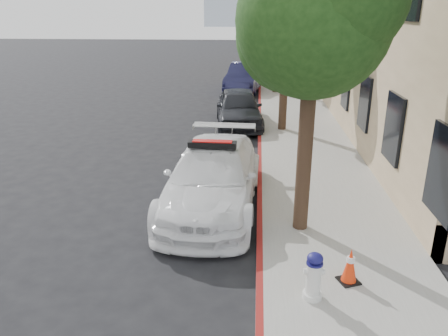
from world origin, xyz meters
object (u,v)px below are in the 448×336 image
parked_car_mid (239,108)px  traffic_cone (350,266)px  fire_hydrant (314,276)px  police_car (213,177)px  parked_car_far (245,77)px

parked_car_mid → traffic_cone: parked_car_mid is taller
parked_car_mid → traffic_cone: (2.34, -10.85, -0.28)m
fire_hydrant → police_car: bearing=116.0°
traffic_cone → parked_car_mid: bearing=102.2°
parked_car_mid → parked_car_far: parked_car_far is taller
police_car → fire_hydrant: bearing=-59.6°
traffic_cone → parked_car_far: bearing=97.1°
police_car → parked_car_mid: bearing=90.2°
police_car → parked_car_far: police_car is taller
parked_car_far → fire_hydrant: size_ratio=5.98×
parked_car_mid → fire_hydrant: bearing=-87.6°
traffic_cone → fire_hydrant: bearing=-143.4°
parked_car_far → traffic_cone: bearing=-75.0°
parked_car_far → fire_hydrant: 19.45m
fire_hydrant → parked_car_mid: bearing=96.2°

